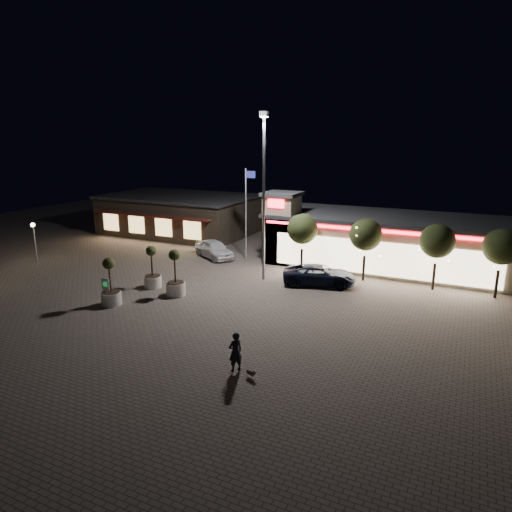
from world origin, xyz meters
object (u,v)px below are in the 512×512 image
at_px(pedestrian, 235,352).
at_px(valet_sign, 106,286).
at_px(planter_left, 152,275).
at_px(planter_mid, 111,290).
at_px(white_sedan, 214,249).
at_px(pickup_truck, 319,275).

distance_m(pedestrian, valet_sign, 12.37).
distance_m(planter_left, valet_sign, 4.19).
bearing_deg(planter_left, planter_mid, -92.95).
bearing_deg(valet_sign, white_sedan, 89.01).
relative_size(planter_mid, valet_sign, 1.77).
bearing_deg(pedestrian, white_sedan, -113.31).
height_order(pickup_truck, white_sedan, white_sedan).
height_order(pedestrian, planter_mid, planter_mid).
bearing_deg(pickup_truck, planter_left, 103.09).
distance_m(planter_left, planter_mid, 4.04).
distance_m(planter_mid, valet_sign, 0.41).
xyz_separation_m(pedestrian, valet_sign, (-11.68, 4.07, 0.30)).
relative_size(planter_left, valet_sign, 1.74).
bearing_deg(planter_left, valet_sign, -96.83).
distance_m(white_sedan, valet_sign, 13.36).
bearing_deg(white_sedan, planter_left, -147.24).
bearing_deg(pickup_truck, white_sedan, 57.56).
bearing_deg(valet_sign, pedestrian, -19.22).
height_order(white_sedan, planter_left, planter_left).
height_order(pedestrian, valet_sign, pedestrian).
distance_m(pedestrian, planter_left, 13.88).
bearing_deg(pedestrian, planter_mid, -76.80).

